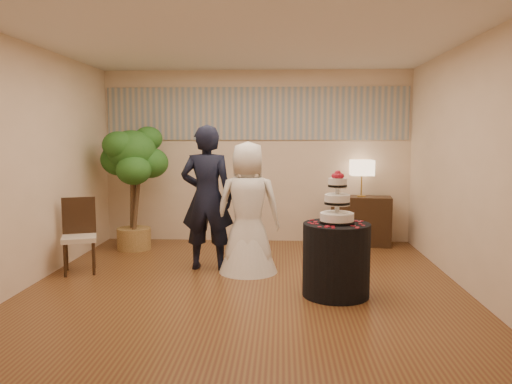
# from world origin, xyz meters

# --- Properties ---
(floor) EXTENTS (5.00, 5.00, 0.00)m
(floor) POSITION_xyz_m (0.00, 0.00, 0.00)
(floor) COLOR brown
(floor) RESTS_ON ground
(ceiling) EXTENTS (5.00, 5.00, 0.00)m
(ceiling) POSITION_xyz_m (0.00, 0.00, 2.80)
(ceiling) COLOR white
(ceiling) RESTS_ON wall_back
(wall_back) EXTENTS (5.00, 0.06, 2.80)m
(wall_back) POSITION_xyz_m (0.00, 2.50, 1.40)
(wall_back) COLOR beige
(wall_back) RESTS_ON ground
(wall_front) EXTENTS (5.00, 0.06, 2.80)m
(wall_front) POSITION_xyz_m (0.00, -2.50, 1.40)
(wall_front) COLOR beige
(wall_front) RESTS_ON ground
(wall_left) EXTENTS (0.06, 5.00, 2.80)m
(wall_left) POSITION_xyz_m (-2.50, 0.00, 1.40)
(wall_left) COLOR beige
(wall_left) RESTS_ON ground
(wall_right) EXTENTS (0.06, 5.00, 2.80)m
(wall_right) POSITION_xyz_m (2.50, 0.00, 1.40)
(wall_right) COLOR beige
(wall_right) RESTS_ON ground
(mural_border) EXTENTS (4.90, 0.02, 0.85)m
(mural_border) POSITION_xyz_m (0.00, 2.48, 2.10)
(mural_border) COLOR #A09F97
(mural_border) RESTS_ON wall_back
(groom) EXTENTS (0.71, 0.48, 1.88)m
(groom) POSITION_xyz_m (-0.55, 0.67, 0.94)
(groom) COLOR black
(groom) RESTS_ON floor
(bride) EXTENTS (0.84, 0.78, 1.67)m
(bride) POSITION_xyz_m (-0.01, 0.55, 0.84)
(bride) COLOR white
(bride) RESTS_ON floor
(cake_table) EXTENTS (0.86, 0.86, 0.80)m
(cake_table) POSITION_xyz_m (1.01, -0.36, 0.40)
(cake_table) COLOR black
(cake_table) RESTS_ON floor
(wedding_cake) EXTENTS (0.37, 0.37, 0.57)m
(wedding_cake) POSITION_xyz_m (1.01, -0.36, 1.09)
(wedding_cake) COLOR white
(wedding_cake) RESTS_ON cake_table
(console) EXTENTS (0.98, 0.52, 0.78)m
(console) POSITION_xyz_m (1.68, 2.24, 0.39)
(console) COLOR black
(console) RESTS_ON floor
(table_lamp) EXTENTS (0.35, 0.35, 0.58)m
(table_lamp) POSITION_xyz_m (1.68, 2.24, 1.07)
(table_lamp) COLOR #D2B28A
(table_lamp) RESTS_ON console
(ficus_tree) EXTENTS (1.19, 1.19, 1.93)m
(ficus_tree) POSITION_xyz_m (-1.85, 1.75, 0.96)
(ficus_tree) COLOR #29621F
(ficus_tree) RESTS_ON floor
(side_chair) EXTENTS (0.57, 0.58, 0.95)m
(side_chair) POSITION_xyz_m (-2.15, 0.40, 0.47)
(side_chair) COLOR black
(side_chair) RESTS_ON floor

